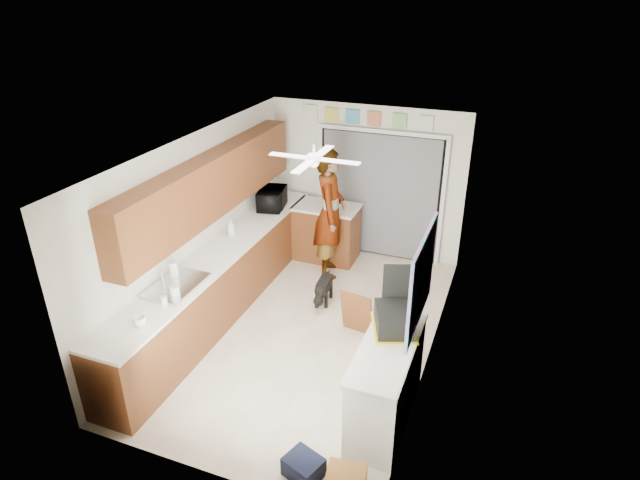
% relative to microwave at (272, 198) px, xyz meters
% --- Properties ---
extents(floor, '(5.00, 5.00, 0.00)m').
position_rel_microwave_xyz_m(floor, '(1.28, -1.62, -1.10)').
color(floor, beige).
rests_on(floor, ground).
extents(ceiling, '(5.00, 5.00, 0.00)m').
position_rel_microwave_xyz_m(ceiling, '(1.28, -1.62, 1.40)').
color(ceiling, white).
rests_on(ceiling, ground).
extents(wall_back, '(3.20, 0.00, 3.20)m').
position_rel_microwave_xyz_m(wall_back, '(1.28, 0.88, 0.15)').
color(wall_back, white).
rests_on(wall_back, ground).
extents(wall_front, '(3.20, 0.00, 3.20)m').
position_rel_microwave_xyz_m(wall_front, '(1.28, -4.12, 0.15)').
color(wall_front, white).
rests_on(wall_front, ground).
extents(wall_left, '(0.00, 5.00, 5.00)m').
position_rel_microwave_xyz_m(wall_left, '(-0.32, -1.62, 0.15)').
color(wall_left, white).
rests_on(wall_left, ground).
extents(wall_right, '(0.00, 5.00, 5.00)m').
position_rel_microwave_xyz_m(wall_right, '(2.88, -1.62, 0.15)').
color(wall_right, white).
rests_on(wall_right, ground).
extents(left_base_cabinets, '(0.60, 4.80, 0.90)m').
position_rel_microwave_xyz_m(left_base_cabinets, '(-0.02, -1.62, -0.65)').
color(left_base_cabinets, brown).
rests_on(left_base_cabinets, floor).
extents(left_countertop, '(0.62, 4.80, 0.04)m').
position_rel_microwave_xyz_m(left_countertop, '(-0.01, -1.62, -0.18)').
color(left_countertop, white).
rests_on(left_countertop, left_base_cabinets).
extents(upper_cabinets, '(0.32, 4.00, 0.80)m').
position_rel_microwave_xyz_m(upper_cabinets, '(-0.16, -1.42, 0.70)').
color(upper_cabinets, brown).
rests_on(upper_cabinets, wall_left).
extents(sink_basin, '(0.50, 0.76, 0.06)m').
position_rel_microwave_xyz_m(sink_basin, '(-0.01, -2.62, -0.14)').
color(sink_basin, silver).
rests_on(sink_basin, left_countertop).
extents(faucet, '(0.03, 0.03, 0.22)m').
position_rel_microwave_xyz_m(faucet, '(-0.20, -2.62, -0.05)').
color(faucet, silver).
rests_on(faucet, left_countertop).
extents(peninsula_base, '(1.00, 0.60, 0.90)m').
position_rel_microwave_xyz_m(peninsula_base, '(0.78, 0.38, -0.65)').
color(peninsula_base, brown).
rests_on(peninsula_base, floor).
extents(peninsula_top, '(1.04, 0.64, 0.04)m').
position_rel_microwave_xyz_m(peninsula_top, '(0.78, 0.38, -0.18)').
color(peninsula_top, white).
rests_on(peninsula_top, peninsula_base).
extents(back_opening_recess, '(2.00, 0.06, 2.10)m').
position_rel_microwave_xyz_m(back_opening_recess, '(1.53, 0.85, -0.05)').
color(back_opening_recess, black).
rests_on(back_opening_recess, wall_back).
extents(curtain_panel, '(1.90, 0.03, 2.05)m').
position_rel_microwave_xyz_m(curtain_panel, '(1.53, 0.81, -0.05)').
color(curtain_panel, gray).
rests_on(curtain_panel, wall_back).
extents(door_trim_left, '(0.06, 0.04, 2.10)m').
position_rel_microwave_xyz_m(door_trim_left, '(0.51, 0.82, -0.05)').
color(door_trim_left, white).
rests_on(door_trim_left, wall_back).
extents(door_trim_right, '(0.06, 0.04, 2.10)m').
position_rel_microwave_xyz_m(door_trim_right, '(2.55, 0.82, -0.05)').
color(door_trim_right, white).
rests_on(door_trim_right, wall_back).
extents(door_trim_head, '(2.10, 0.04, 0.06)m').
position_rel_microwave_xyz_m(door_trim_head, '(1.53, 0.82, 1.02)').
color(door_trim_head, white).
rests_on(door_trim_head, wall_back).
extents(header_frame_0, '(0.22, 0.02, 0.22)m').
position_rel_microwave_xyz_m(header_frame_0, '(0.68, 0.85, 1.20)').
color(header_frame_0, gold).
rests_on(header_frame_0, wall_back).
extents(header_frame_1, '(0.22, 0.02, 0.22)m').
position_rel_microwave_xyz_m(header_frame_1, '(1.03, 0.85, 1.20)').
color(header_frame_1, '#4596BA').
rests_on(header_frame_1, wall_back).
extents(header_frame_2, '(0.22, 0.02, 0.22)m').
position_rel_microwave_xyz_m(header_frame_2, '(1.38, 0.85, 1.20)').
color(header_frame_2, '#C76A4A').
rests_on(header_frame_2, wall_back).
extents(header_frame_3, '(0.22, 0.02, 0.22)m').
position_rel_microwave_xyz_m(header_frame_3, '(1.78, 0.85, 1.20)').
color(header_frame_3, '#7EB96A').
rests_on(header_frame_3, wall_back).
extents(header_frame_4, '(0.22, 0.02, 0.22)m').
position_rel_microwave_xyz_m(header_frame_4, '(2.18, 0.85, 1.20)').
color(header_frame_4, silver).
rests_on(header_frame_4, wall_back).
extents(route66_sign, '(0.22, 0.02, 0.26)m').
position_rel_microwave_xyz_m(route66_sign, '(0.33, 0.85, 1.20)').
color(route66_sign, silver).
rests_on(route66_sign, wall_back).
extents(right_counter_base, '(0.50, 1.40, 0.90)m').
position_rel_microwave_xyz_m(right_counter_base, '(2.63, -2.82, -0.65)').
color(right_counter_base, white).
rests_on(right_counter_base, floor).
extents(right_counter_top, '(0.54, 1.44, 0.04)m').
position_rel_microwave_xyz_m(right_counter_top, '(2.62, -2.82, -0.18)').
color(right_counter_top, white).
rests_on(right_counter_top, right_counter_base).
extents(abstract_painting, '(0.03, 1.15, 0.95)m').
position_rel_microwave_xyz_m(abstract_painting, '(2.86, -2.62, 0.55)').
color(abstract_painting, '#E654CD').
rests_on(abstract_painting, wall_right).
extents(ceiling_fan, '(1.14, 1.14, 0.24)m').
position_rel_microwave_xyz_m(ceiling_fan, '(1.28, -1.42, 1.22)').
color(ceiling_fan, white).
rests_on(ceiling_fan, ceiling).
extents(microwave, '(0.50, 0.64, 0.32)m').
position_rel_microwave_xyz_m(microwave, '(0.00, 0.00, 0.00)').
color(microwave, black).
rests_on(microwave, left_countertop).
extents(soap_bottle, '(0.13, 0.13, 0.28)m').
position_rel_microwave_xyz_m(soap_bottle, '(-0.10, -1.15, -0.02)').
color(soap_bottle, silver).
rests_on(soap_bottle, left_countertop).
extents(cup, '(0.15, 0.15, 0.11)m').
position_rel_microwave_xyz_m(cup, '(0.09, -3.42, -0.10)').
color(cup, white).
rests_on(cup, left_countertop).
extents(jar_a, '(0.14, 0.14, 0.15)m').
position_rel_microwave_xyz_m(jar_a, '(0.12, -2.82, -0.08)').
color(jar_a, silver).
rests_on(jar_a, left_countertop).
extents(jar_b, '(0.07, 0.07, 0.11)m').
position_rel_microwave_xyz_m(jar_b, '(0.09, -2.99, -0.10)').
color(jar_b, silver).
rests_on(jar_b, left_countertop).
extents(paper_towel_roll, '(0.13, 0.13, 0.23)m').
position_rel_microwave_xyz_m(paper_towel_roll, '(-0.15, -2.45, -0.04)').
color(paper_towel_roll, white).
rests_on(paper_towel_roll, left_countertop).
extents(suitcase, '(0.53, 0.61, 0.22)m').
position_rel_microwave_xyz_m(suitcase, '(2.60, -2.50, -0.05)').
color(suitcase, black).
rests_on(suitcase, right_counter_top).
extents(suitcase_rim, '(0.61, 0.70, 0.02)m').
position_rel_microwave_xyz_m(suitcase_rim, '(2.60, -2.50, -0.16)').
color(suitcase_rim, yellow).
rests_on(suitcase_rim, suitcase).
extents(suitcase_lid, '(0.40, 0.17, 0.50)m').
position_rel_microwave_xyz_m(suitcase_lid, '(2.60, -2.21, 0.20)').
color(suitcase_lid, black).
rests_on(suitcase_lid, suitcase).
extents(cardboard_box, '(0.39, 0.32, 0.22)m').
position_rel_microwave_xyz_m(cardboard_box, '(2.53, -3.82, -0.99)').
color(cardboard_box, '#C3813D').
rests_on(cardboard_box, floor).
extents(navy_crate, '(0.41, 0.38, 0.21)m').
position_rel_microwave_xyz_m(navy_crate, '(2.11, -3.82, -0.99)').
color(navy_crate, black).
rests_on(navy_crate, floor).
extents(cabinet_door_panel, '(0.45, 0.22, 0.64)m').
position_rel_microwave_xyz_m(cabinet_door_panel, '(1.90, -1.49, -0.78)').
color(cabinet_door_panel, brown).
rests_on(cabinet_door_panel, floor).
extents(man, '(0.67, 0.85, 2.04)m').
position_rel_microwave_xyz_m(man, '(1.00, -0.07, -0.08)').
color(man, white).
rests_on(man, floor).
extents(dog, '(0.27, 0.55, 0.42)m').
position_rel_microwave_xyz_m(dog, '(1.23, -0.93, -0.89)').
color(dog, black).
rests_on(dog, floor).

